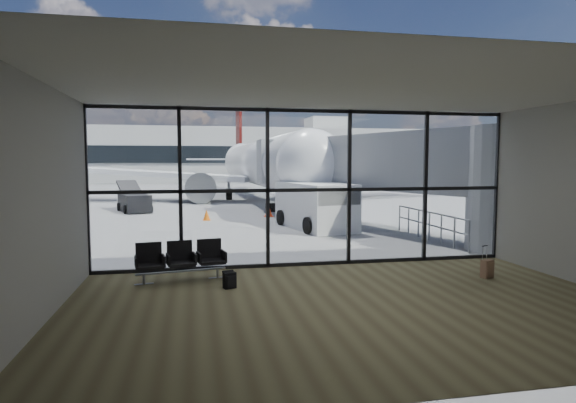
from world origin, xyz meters
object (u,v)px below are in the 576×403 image
object	(u,v)px
service_van	(316,205)
mobile_stairs	(28,208)
airliner	(261,164)
seating_row	(181,259)
belt_loader	(134,201)
backpack	(230,280)
suitcase	(487,269)

from	to	relation	value
service_van	mobile_stairs	xyz separation A→B (m)	(-13.83, 5.96, -0.43)
airliner	mobile_stairs	distance (m)	18.51
mobile_stairs	airliner	bearing A→B (deg)	62.53
seating_row	belt_loader	world-z (taller)	belt_loader
service_van	mobile_stairs	size ratio (longest dim) A/B	1.24
airliner	mobile_stairs	xyz separation A→B (m)	(-13.85, -12.08, -2.19)
backpack	belt_loader	bearing A→B (deg)	82.96
suitcase	service_van	bearing A→B (deg)	79.93
airliner	belt_loader	size ratio (longest dim) A/B	8.60
seating_row	mobile_stairs	distance (m)	16.60
seating_row	mobile_stairs	world-z (taller)	mobile_stairs
seating_row	airliner	xyz separation A→B (m)	(5.79, 26.58, 2.26)
backpack	belt_loader	distance (m)	19.34
airliner	belt_loader	distance (m)	12.75
seating_row	mobile_stairs	bearing A→B (deg)	109.40
seating_row	service_van	size ratio (longest dim) A/B	0.45
seating_row	backpack	distance (m)	1.62
airliner	mobile_stairs	size ratio (longest dim) A/B	8.88
seating_row	suitcase	world-z (taller)	seating_row
airliner	mobile_stairs	world-z (taller)	airliner
suitcase	belt_loader	bearing A→B (deg)	98.27
airliner	suitcase	bearing A→B (deg)	-87.06
seating_row	belt_loader	bearing A→B (deg)	90.42
backpack	mobile_stairs	xyz separation A→B (m)	(-9.22, 15.58, 0.41)
airliner	service_van	xyz separation A→B (m)	(-0.02, -18.04, -1.76)
belt_loader	service_van	bearing A→B (deg)	-64.28
mobile_stairs	backpack	bearing A→B (deg)	-37.94
seating_row	backpack	bearing A→B (deg)	-52.64
service_van	belt_loader	bearing A→B (deg)	123.00
suitcase	seating_row	bearing A→B (deg)	148.64
backpack	belt_loader	size ratio (longest dim) A/B	0.10
backpack	suitcase	distance (m)	6.61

